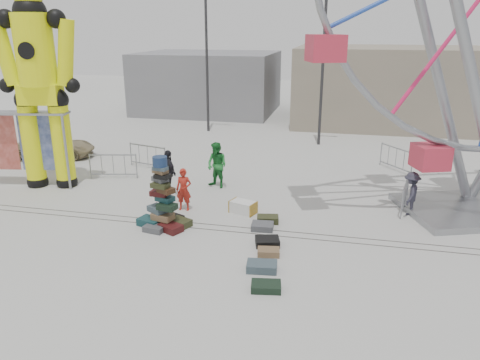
% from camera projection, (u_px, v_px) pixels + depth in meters
% --- Properties ---
extents(ground, '(90.00, 90.00, 0.00)m').
position_uv_depth(ground, '(196.00, 237.00, 14.73)').
color(ground, '#9E9E99').
rests_on(ground, ground).
extents(track_line_near, '(40.00, 0.04, 0.01)m').
position_uv_depth(track_line_near, '(202.00, 229.00, 15.29)').
color(track_line_near, '#47443F').
rests_on(track_line_near, ground).
extents(track_line_far, '(40.00, 0.04, 0.01)m').
position_uv_depth(track_line_far, '(205.00, 224.00, 15.66)').
color(track_line_far, '#47443F').
rests_on(track_line_far, ground).
extents(building_right, '(12.00, 8.00, 5.00)m').
position_uv_depth(building_right, '(388.00, 86.00, 31.01)').
color(building_right, gray).
rests_on(building_right, ground).
extents(building_left, '(10.00, 8.00, 4.40)m').
position_uv_depth(building_left, '(208.00, 82.00, 35.66)').
color(building_left, gray).
rests_on(building_left, ground).
extents(lamp_post_right, '(1.41, 0.25, 8.00)m').
position_uv_depth(lamp_post_right, '(325.00, 62.00, 24.72)').
color(lamp_post_right, '#2D2D30').
rests_on(lamp_post_right, ground).
extents(lamp_post_left, '(1.41, 0.25, 8.00)m').
position_uv_depth(lamp_post_left, '(208.00, 58.00, 28.02)').
color(lamp_post_left, '#2D2D30').
rests_on(lamp_post_left, ground).
extents(suitcase_tower, '(1.86, 1.54, 2.40)m').
position_uv_depth(suitcase_tower, '(163.00, 207.00, 15.29)').
color(suitcase_tower, '#163F44').
rests_on(suitcase_tower, ground).
extents(crash_test_dummy, '(3.30, 1.45, 8.26)m').
position_uv_depth(crash_test_dummy, '(39.00, 79.00, 18.04)').
color(crash_test_dummy, black).
rests_on(crash_test_dummy, ground).
extents(banner_scaffold, '(4.33, 1.46, 3.09)m').
position_uv_depth(banner_scaffold, '(17.00, 131.00, 18.63)').
color(banner_scaffold, gray).
rests_on(banner_scaffold, ground).
extents(steamer_trunk, '(1.03, 0.79, 0.42)m').
position_uv_depth(steamer_trunk, '(243.00, 207.00, 16.54)').
color(steamer_trunk, silver).
rests_on(steamer_trunk, ground).
extents(row_case_0, '(0.79, 0.57, 0.23)m').
position_uv_depth(row_case_0, '(268.00, 219.00, 15.75)').
color(row_case_0, '#32361B').
rests_on(row_case_0, ground).
extents(row_case_1, '(0.75, 0.62, 0.21)m').
position_uv_depth(row_case_1, '(262.00, 226.00, 15.23)').
color(row_case_1, '#4F5156').
rests_on(row_case_1, ground).
extents(row_case_2, '(0.84, 0.75, 0.22)m').
position_uv_depth(row_case_2, '(267.00, 242.00, 14.13)').
color(row_case_2, black).
rests_on(row_case_2, ground).
extents(row_case_3, '(0.70, 0.53, 0.19)m').
position_uv_depth(row_case_3, '(269.00, 252.00, 13.52)').
color(row_case_3, brown).
rests_on(row_case_3, ground).
extents(row_case_4, '(0.88, 0.62, 0.23)m').
position_uv_depth(row_case_4, '(262.00, 267.00, 12.67)').
color(row_case_4, '#3F515A').
rests_on(row_case_4, ground).
extents(row_case_5, '(0.82, 0.61, 0.19)m').
position_uv_depth(row_case_5, '(266.00, 286.00, 11.74)').
color(row_case_5, black).
rests_on(row_case_5, ground).
extents(barricade_dummy_a, '(2.00, 0.16, 1.10)m').
position_uv_depth(barricade_dummy_a, '(44.00, 158.00, 21.43)').
color(barricade_dummy_a, gray).
rests_on(barricade_dummy_a, ground).
extents(barricade_dummy_b, '(1.97, 0.54, 1.10)m').
position_uv_depth(barricade_dummy_b, '(113.00, 166.00, 20.18)').
color(barricade_dummy_b, gray).
rests_on(barricade_dummy_b, ground).
extents(barricade_dummy_c, '(1.96, 0.63, 1.10)m').
position_uv_depth(barricade_dummy_c, '(148.00, 156.00, 21.66)').
color(barricade_dummy_c, gray).
rests_on(barricade_dummy_c, ground).
extents(barricade_wheel_front, '(0.50, 1.98, 1.10)m').
position_uv_depth(barricade_wheel_front, '(405.00, 195.00, 16.76)').
color(barricade_wheel_front, gray).
rests_on(barricade_wheel_front, ground).
extents(barricade_wheel_back, '(1.29, 1.65, 1.10)m').
position_uv_depth(barricade_wheel_back, '(396.00, 159.00, 21.26)').
color(barricade_wheel_back, gray).
rests_on(barricade_wheel_back, ground).
extents(pedestrian_red, '(0.58, 0.40, 1.54)m').
position_uv_depth(pedestrian_red, '(184.00, 190.00, 16.63)').
color(pedestrian_red, '#A62217').
rests_on(pedestrian_red, ground).
extents(pedestrian_green, '(1.13, 1.04, 1.87)m').
position_uv_depth(pedestrian_green, '(217.00, 165.00, 18.94)').
color(pedestrian_green, '#1C722B').
rests_on(pedestrian_green, ground).
extents(pedestrian_black, '(1.06, 0.98, 1.74)m').
position_uv_depth(pedestrian_black, '(169.00, 172.00, 18.31)').
color(pedestrian_black, black).
rests_on(pedestrian_black, ground).
extents(pedestrian_grey, '(0.80, 1.11, 1.54)m').
position_uv_depth(pedestrian_grey, '(411.00, 193.00, 16.26)').
color(pedestrian_grey, '#2A2937').
rests_on(pedestrian_grey, ground).
extents(parked_suv, '(4.15, 2.67, 1.06)m').
position_uv_depth(parked_suv, '(55.00, 147.00, 23.42)').
color(parked_suv, '#92825E').
rests_on(parked_suv, ground).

